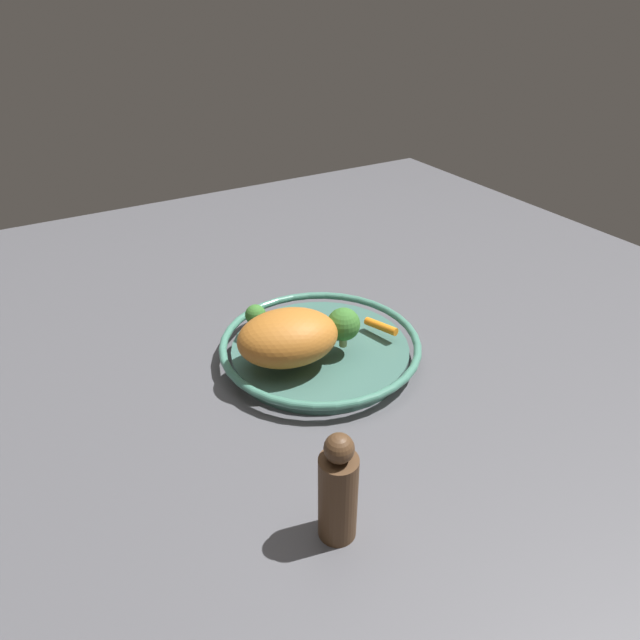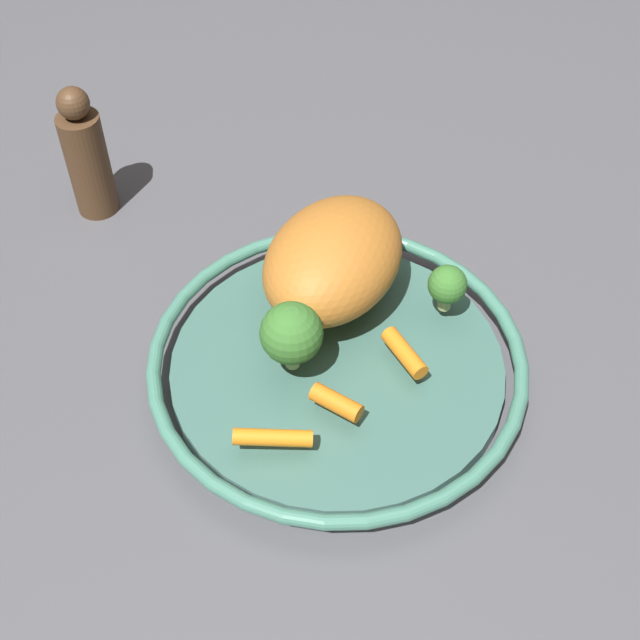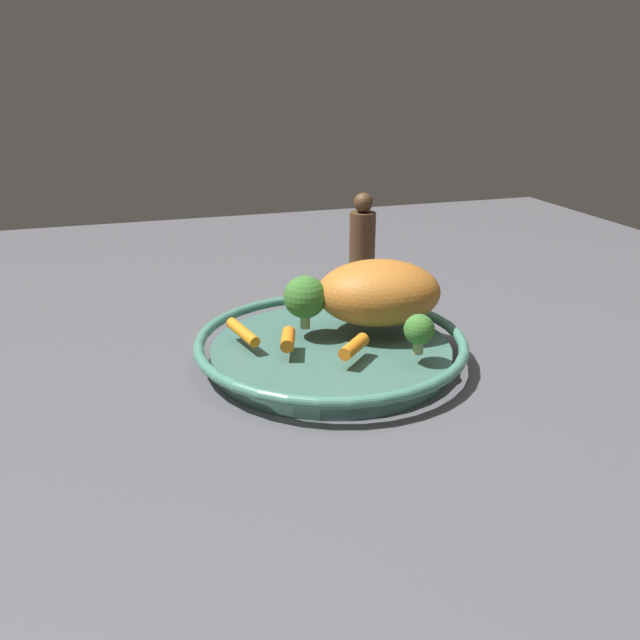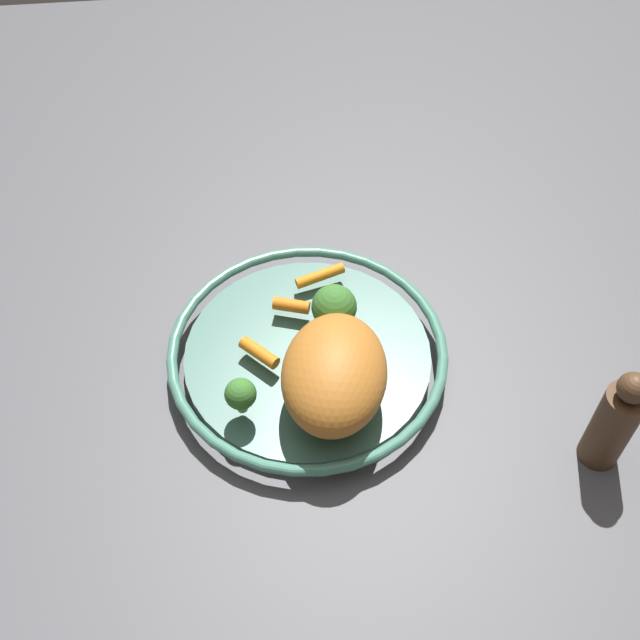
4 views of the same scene
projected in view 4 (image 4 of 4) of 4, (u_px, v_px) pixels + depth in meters
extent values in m
plane|color=#4C4C51|center=(308.00, 364.00, 1.00)|extent=(1.86, 1.86, 0.00)
cylinder|color=#3D665B|center=(308.00, 358.00, 0.99)|extent=(0.31, 0.31, 0.02)
torus|color=#437E6A|center=(308.00, 350.00, 0.97)|extent=(0.35, 0.35, 0.01)
ellipsoid|color=#B46A26|center=(334.00, 374.00, 0.89)|extent=(0.15, 0.19, 0.09)
cylinder|color=orange|center=(320.00, 276.00, 1.03)|extent=(0.07, 0.03, 0.02)
cylinder|color=orange|center=(259.00, 353.00, 0.95)|extent=(0.05, 0.05, 0.02)
cylinder|color=orange|center=(291.00, 305.00, 1.00)|extent=(0.05, 0.03, 0.02)
cylinder|color=#9BA666|center=(334.00, 324.00, 0.98)|extent=(0.01, 0.01, 0.02)
sphere|color=#38712B|center=(334.00, 307.00, 0.95)|extent=(0.06, 0.06, 0.06)
cylinder|color=#9AA666|center=(242.00, 405.00, 0.90)|extent=(0.01, 0.01, 0.02)
sphere|color=#37722B|center=(240.00, 394.00, 0.89)|extent=(0.04, 0.04, 0.04)
cylinder|color=#4C331E|center=(612.00, 427.00, 0.87)|extent=(0.05, 0.05, 0.12)
sphere|color=#4C331E|center=(634.00, 388.00, 0.81)|extent=(0.03, 0.03, 0.03)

